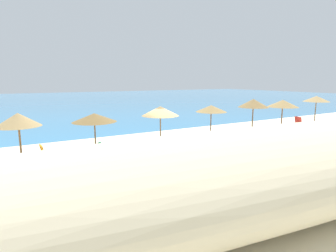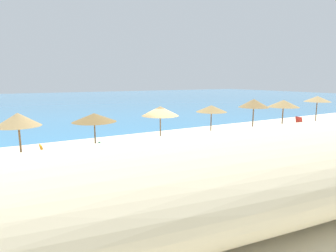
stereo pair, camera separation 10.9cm
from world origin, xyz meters
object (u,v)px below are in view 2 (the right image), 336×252
beach_umbrella_5 (211,109)px  lounge_chair_0 (295,126)px  beach_umbrella_8 (317,99)px  beach_umbrella_7 (283,104)px  beach_umbrella_2 (18,120)px  lounge_chair_4 (34,161)px  beach_umbrella_3 (94,118)px  lounge_chair_1 (90,154)px  beach_umbrella_4 (160,111)px  beach_umbrella_6 (254,103)px

beach_umbrella_5 → lounge_chair_0: 8.02m
beach_umbrella_8 → lounge_chair_0: (-4.37, -1.00, -2.00)m
beach_umbrella_7 → lounge_chair_0: size_ratio=1.77×
beach_umbrella_2 → lounge_chair_4: 2.18m
beach_umbrella_2 → beach_umbrella_3: size_ratio=1.10×
lounge_chair_4 → lounge_chair_1: bearing=-92.6°
beach_umbrella_4 → beach_umbrella_7: (12.44, 0.60, -0.11)m
beach_umbrella_5 → lounge_chair_4: bearing=-173.1°
beach_umbrella_5 → beach_umbrella_6: size_ratio=0.89×
beach_umbrella_4 → beach_umbrella_8: 16.48m
lounge_chair_0 → lounge_chair_1: size_ratio=0.87×
beach_umbrella_5 → lounge_chair_4: 11.96m
beach_umbrella_6 → beach_umbrella_5: bearing=178.0°
beach_umbrella_4 → beach_umbrella_6: size_ratio=0.95×
beach_umbrella_2 → beach_umbrella_5: size_ratio=1.09×
beach_umbrella_2 → beach_umbrella_8: (24.32, 0.07, 0.16)m
beach_umbrella_3 → lounge_chair_4: 3.86m
beach_umbrella_3 → beach_umbrella_5: (8.49, 0.23, 0.04)m
beach_umbrella_6 → beach_umbrella_7: beach_umbrella_6 is taller
beach_umbrella_8 → lounge_chair_1: (-21.14, -0.97, -2.12)m
beach_umbrella_2 → beach_umbrella_8: bearing=0.2°
beach_umbrella_4 → beach_umbrella_6: 8.50m
beach_umbrella_2 → beach_umbrella_3: bearing=2.9°
beach_umbrella_6 → beach_umbrella_7: (3.95, 0.31, -0.22)m
beach_umbrella_3 → beach_umbrella_7: beach_umbrella_7 is taller
beach_umbrella_7 → lounge_chair_4: bearing=-175.4°
beach_umbrella_3 → lounge_chair_1: bearing=-117.5°
lounge_chair_0 → lounge_chair_1: (-16.77, 0.03, -0.12)m
beach_umbrella_2 → beach_umbrella_3: (3.74, 0.19, -0.18)m
beach_umbrella_3 → lounge_chair_4: beach_umbrella_3 is taller
beach_umbrella_7 → beach_umbrella_8: size_ratio=0.95×
beach_umbrella_5 → beach_umbrella_2: bearing=-178.0°
beach_umbrella_2 → beach_umbrella_4: 7.84m
beach_umbrella_7 → beach_umbrella_8: 4.08m
beach_umbrella_7 → beach_umbrella_6: bearing=-175.5°
beach_umbrella_7 → beach_umbrella_4: bearing=-177.2°
beach_umbrella_6 → lounge_chair_0: size_ratio=1.87×
lounge_chair_0 → lounge_chair_4: size_ratio=0.98×
beach_umbrella_2 → beach_umbrella_4: beach_umbrella_2 is taller
beach_umbrella_8 → lounge_chair_0: bearing=-167.1°
beach_umbrella_7 → beach_umbrella_3: bearing=-178.6°
beach_umbrella_6 → beach_umbrella_8: 7.99m
lounge_chair_0 → beach_umbrella_2: bearing=96.8°
beach_umbrella_8 → beach_umbrella_5: bearing=178.4°
lounge_chair_1 → lounge_chair_4: (-2.70, -0.11, 0.08)m
beach_umbrella_3 → beach_umbrella_8: (20.58, -0.12, 0.34)m
beach_umbrella_3 → beach_umbrella_8: beach_umbrella_8 is taller
beach_umbrella_7 → lounge_chair_1: bearing=-175.1°
beach_umbrella_3 → lounge_chair_1: beach_umbrella_3 is taller
beach_umbrella_7 → lounge_chair_0: (-0.33, -1.51, -1.71)m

